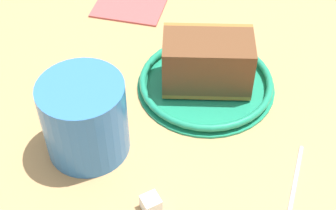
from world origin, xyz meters
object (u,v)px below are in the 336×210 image
folded_napkin (131,2)px  sugar_cube (151,204)px  tea_mug (85,116)px  small_plate (206,83)px  cake_slice (207,62)px

folded_napkin → sugar_cube: bearing=94.6°
tea_mug → small_plate: bearing=-146.6°
small_plate → cake_slice: size_ratio=1.55×
cake_slice → folded_napkin: size_ratio=1.08×
cake_slice → sugar_cube: size_ratio=6.28×
cake_slice → tea_mug: 17.38cm
tea_mug → folded_napkin: bearing=-98.2°
cake_slice → tea_mug: size_ratio=0.95×
small_plate → sugar_cube: sugar_cube is taller
cake_slice → folded_napkin: cake_slice is taller
small_plate → sugar_cube: 19.75cm
sugar_cube → cake_slice: bearing=-111.0°
small_plate → folded_napkin: 21.88cm
cake_slice → folded_napkin: 21.97cm
small_plate → cake_slice: (-0.02, -0.28, 3.36)cm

